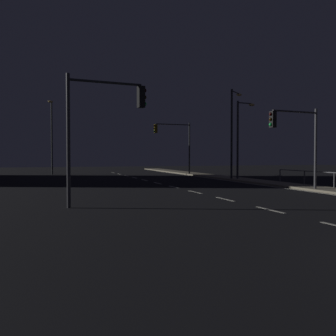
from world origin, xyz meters
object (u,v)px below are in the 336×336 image
Objects in this scene: traffic_light_near_left at (175,137)px; traffic_light_overhead_east at (296,132)px; street_lamp_across_street at (52,131)px; traffic_light_mid_left at (103,116)px; street_lamp_median at (240,132)px; street_lamp_far_end at (233,125)px.

traffic_light_overhead_east is at bearing -89.03° from traffic_light_near_left.
street_lamp_across_street reaches higher than traffic_light_overhead_east.
traffic_light_overhead_east is 0.58× the size of street_lamp_across_street.
street_lamp_median is (14.30, 14.23, 0.40)m from traffic_light_mid_left.
street_lamp_across_street is (-1.42, 30.08, 1.10)m from traffic_light_mid_left.
street_lamp_median is at bearing -75.18° from traffic_light_near_left.
traffic_light_mid_left is 20.18m from street_lamp_median.
traffic_light_mid_left is 0.70× the size of street_lamp_far_end.
street_lamp_far_end is (1.90, 11.70, 1.29)m from traffic_light_overhead_east.
traffic_light_overhead_east is at bearing 14.59° from traffic_light_mid_left.
traffic_light_mid_left is at bearing -165.41° from traffic_light_overhead_east.
street_lamp_median reaches higher than traffic_light_near_left.
street_lamp_median is 0.86× the size of street_lamp_far_end.
street_lamp_across_street is at bearing 134.77° from street_lamp_median.
street_lamp_median reaches higher than traffic_light_mid_left.
traffic_light_overhead_east is 11.93m from street_lamp_far_end.
street_lamp_across_street is 21.60m from street_lamp_far_end.
street_lamp_far_end is at bearing 46.90° from traffic_light_mid_left.
street_lamp_far_end reaches higher than traffic_light_mid_left.
traffic_light_mid_left is 0.66× the size of street_lamp_across_street.
street_lamp_median is 0.94m from street_lamp_far_end.
street_lamp_across_street is 1.06× the size of street_lamp_far_end.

